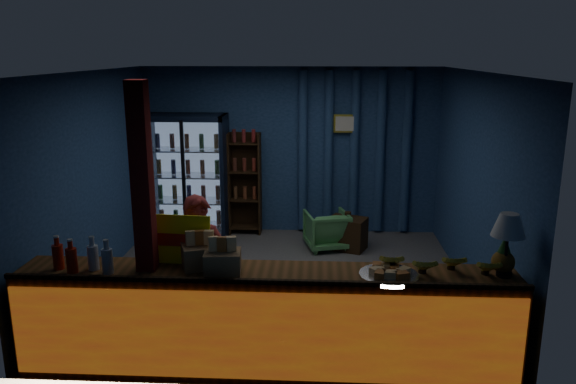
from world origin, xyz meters
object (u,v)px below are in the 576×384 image
at_px(shopkeeper, 200,270).
at_px(table_lamp, 509,228).
at_px(pastry_tray, 389,274).
at_px(green_chair, 327,230).

bearing_deg(shopkeeper, table_lamp, -20.41).
height_order(shopkeeper, pastry_tray, shopkeeper).
bearing_deg(green_chair, table_lamp, 99.73).
bearing_deg(pastry_tray, shopkeeper, 162.72).
bearing_deg(table_lamp, pastry_tray, -175.85).
bearing_deg(table_lamp, green_chair, 114.19).
bearing_deg(green_chair, pastry_tray, 83.71).
relative_size(shopkeeper, green_chair, 2.44).
relative_size(shopkeeper, pastry_tray, 2.91).
distance_m(shopkeeper, green_chair, 3.10).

